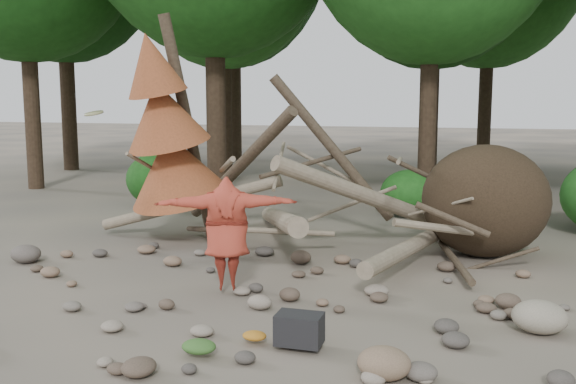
% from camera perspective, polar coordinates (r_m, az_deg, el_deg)
% --- Properties ---
extents(ground, '(120.00, 120.00, 0.00)m').
position_cam_1_polar(ground, '(8.33, -2.76, -11.01)').
color(ground, '#514C44').
rests_on(ground, ground).
extents(deadfall_pile, '(8.55, 5.24, 3.30)m').
position_cam_1_polar(deadfall_pile, '(11.72, 14.25, -0.85)').
color(deadfall_pile, '#332619').
rests_on(deadfall_pile, ground).
extents(dead_conifer, '(2.06, 2.16, 4.35)m').
position_cam_1_polar(dead_conifer, '(12.28, -10.62, 5.10)').
color(dead_conifer, '#4C3F30').
rests_on(dead_conifer, ground).
extents(bush_left, '(1.80, 1.80, 1.44)m').
position_cam_1_polar(bush_left, '(16.89, -11.18, 1.14)').
color(bush_left, '#174C14').
rests_on(bush_left, ground).
extents(bush_mid, '(1.40, 1.40, 1.12)m').
position_cam_1_polar(bush_mid, '(15.41, 10.77, -0.11)').
color(bush_mid, '#20611C').
rests_on(bush_mid, ground).
extents(frisbee_thrower, '(3.06, 1.25, 2.53)m').
position_cam_1_polar(frisbee_thrower, '(9.07, -5.48, -3.64)').
color(frisbee_thrower, '#A53525').
rests_on(frisbee_thrower, ground).
extents(backpack, '(0.52, 0.36, 0.34)m').
position_cam_1_polar(backpack, '(7.26, 1.01, -12.51)').
color(backpack, black).
rests_on(backpack, ground).
extents(cloth_green, '(0.38, 0.32, 0.14)m').
position_cam_1_polar(cloth_green, '(7.14, -7.92, -13.82)').
color(cloth_green, '#345E25').
rests_on(cloth_green, ground).
extents(cloth_orange, '(0.28, 0.23, 0.10)m').
position_cam_1_polar(cloth_orange, '(7.43, -3.00, -13.00)').
color(cloth_orange, '#AB6B1D').
rests_on(cloth_orange, ground).
extents(boulder_front_right, '(0.54, 0.48, 0.32)m').
position_cam_1_polar(boulder_front_right, '(6.62, 8.54, -14.80)').
color(boulder_front_right, '#7E654F').
rests_on(boulder_front_right, ground).
extents(boulder_mid_right, '(0.65, 0.58, 0.39)m').
position_cam_1_polar(boulder_mid_right, '(8.28, 21.46, -10.29)').
color(boulder_mid_right, gray).
rests_on(boulder_mid_right, ground).
extents(boulder_mid_left, '(0.52, 0.46, 0.31)m').
position_cam_1_polar(boulder_mid_left, '(11.79, -22.28, -5.11)').
color(boulder_mid_left, '#5A524C').
rests_on(boulder_mid_left, ground).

